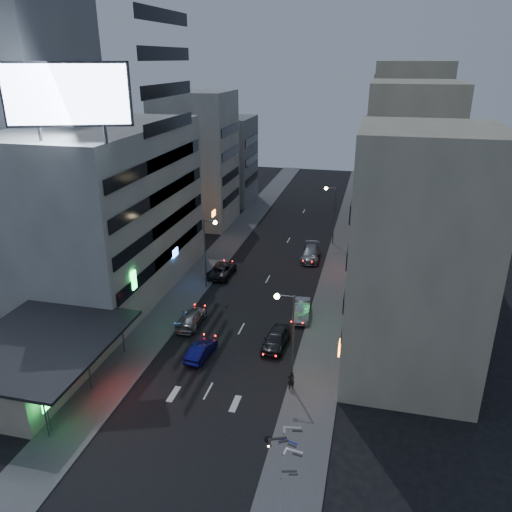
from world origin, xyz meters
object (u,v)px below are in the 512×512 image
(parked_car_left, at_px, (222,269))
(road_car_blue, at_px, (201,350))
(parked_car_right_near, at_px, (276,339))
(scooter_black_b, at_px, (287,430))
(parked_car_right_far, at_px, (311,253))
(person, at_px, (291,380))
(scooter_silver_a, at_px, (304,446))
(scooter_black_a, at_px, (297,464))
(scooter_blue, at_px, (299,438))
(road_car_silver, at_px, (191,318))
(parked_car_right_mid, at_px, (301,310))
(scooter_silver_b, at_px, (302,420))

(parked_car_left, distance_m, road_car_blue, 17.74)
(parked_car_right_near, distance_m, scooter_black_b, 11.75)
(parked_car_right_far, distance_m, person, 27.87)
(scooter_silver_a, bearing_deg, scooter_black_a, -177.70)
(parked_car_right_near, bearing_deg, scooter_blue, -67.47)
(person, distance_m, scooter_blue, 6.10)
(parked_car_left, bearing_deg, road_car_blue, 102.22)
(scooter_black_a, bearing_deg, scooter_blue, -7.80)
(parked_car_right_near, height_order, parked_car_right_far, parked_car_right_far)
(parked_car_left, xyz_separation_m, parked_car_right_far, (9.65, 7.65, 0.06))
(road_car_blue, relative_size, person, 2.55)
(scooter_black_b, bearing_deg, road_car_silver, 21.20)
(parked_car_right_near, distance_m, parked_car_right_mid, 6.27)
(scooter_black_a, relative_size, scooter_blue, 0.97)
(parked_car_right_near, distance_m, road_car_blue, 6.83)
(parked_car_right_near, relative_size, scooter_silver_b, 2.45)
(parked_car_right_mid, relative_size, person, 2.94)
(parked_car_right_near, relative_size, road_car_silver, 0.92)
(parked_car_right_far, xyz_separation_m, scooter_black_a, (4.09, -35.98, -0.19))
(parked_car_right_near, height_order, parked_car_right_mid, parked_car_right_near)
(scooter_black_b, bearing_deg, road_car_blue, 27.51)
(parked_car_left, relative_size, scooter_blue, 3.19)
(parked_car_right_mid, xyz_separation_m, scooter_silver_a, (3.06, -18.64, -0.10))
(road_car_silver, bearing_deg, scooter_silver_a, 130.76)
(parked_car_right_mid, height_order, scooter_black_b, parked_car_right_mid)
(scooter_blue, xyz_separation_m, scooter_black_b, (-0.88, 0.50, 0.08))
(parked_car_right_near, xyz_separation_m, parked_car_left, (-9.50, 14.18, -0.05))
(parked_car_right_far, distance_m, road_car_silver, 21.81)
(road_car_blue, height_order, scooter_silver_b, road_car_blue)
(scooter_silver_a, bearing_deg, person, 25.83)
(parked_car_right_near, relative_size, scooter_silver_a, 2.57)
(road_car_silver, height_order, scooter_blue, road_car_silver)
(parked_car_right_far, bearing_deg, scooter_black_a, -86.25)
(road_car_silver, distance_m, scooter_silver_b, 17.66)
(parked_car_right_near, bearing_deg, scooter_silver_b, -64.81)
(road_car_silver, relative_size, scooter_blue, 2.99)
(parked_car_right_near, height_order, scooter_black_b, parked_car_right_near)
(scooter_silver_b, bearing_deg, scooter_silver_a, -178.44)
(parked_car_right_mid, relative_size, road_car_blue, 1.15)
(road_car_blue, distance_m, person, 8.86)
(parked_car_right_near, relative_size, person, 2.92)
(parked_car_right_mid, bearing_deg, road_car_silver, -164.04)
(person, bearing_deg, scooter_black_a, 75.03)
(road_car_silver, xyz_separation_m, scooter_silver_b, (12.82, -12.14, -0.03))
(scooter_silver_a, xyz_separation_m, scooter_silver_b, (-0.50, 2.38, 0.03))
(scooter_black_b, height_order, scooter_silver_b, scooter_black_b)
(parked_car_left, distance_m, parked_car_right_far, 12.31)
(parked_car_right_mid, height_order, scooter_silver_b, parked_car_right_mid)
(scooter_silver_b, bearing_deg, scooter_black_b, 134.26)
(person, bearing_deg, parked_car_left, -87.02)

